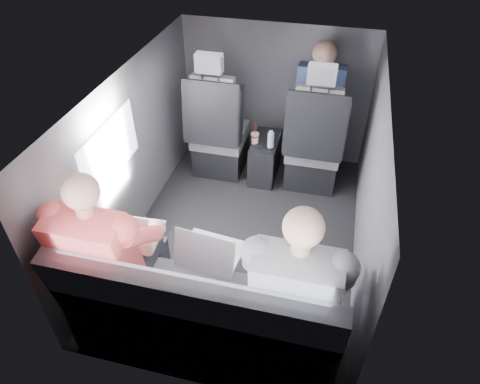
% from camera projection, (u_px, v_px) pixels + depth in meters
% --- Properties ---
extents(floor, '(2.60, 2.60, 0.00)m').
position_uv_depth(floor, '(244.00, 235.00, 3.58)').
color(floor, black).
rests_on(floor, ground).
extents(ceiling, '(2.60, 2.60, 0.00)m').
position_uv_depth(ceiling, '(245.00, 85.00, 2.73)').
color(ceiling, '#B2B2AD').
rests_on(ceiling, panel_back).
extents(panel_left, '(0.02, 2.60, 1.35)m').
position_uv_depth(panel_left, '(132.00, 154.00, 3.33)').
color(panel_left, '#56565B').
rests_on(panel_left, floor).
extents(panel_right, '(0.02, 2.60, 1.35)m').
position_uv_depth(panel_right, '(369.00, 188.00, 2.99)').
color(panel_right, '#56565B').
rests_on(panel_right, floor).
extents(panel_front, '(1.80, 0.02, 1.35)m').
position_uv_depth(panel_front, '(275.00, 94.00, 4.14)').
color(panel_front, '#56565B').
rests_on(panel_front, floor).
extents(panel_back, '(1.80, 0.02, 1.35)m').
position_uv_depth(panel_back, '(185.00, 316.00, 2.18)').
color(panel_back, '#56565B').
rests_on(panel_back, floor).
extents(side_window, '(0.02, 0.75, 0.42)m').
position_uv_depth(side_window, '(111.00, 151.00, 2.95)').
color(side_window, white).
rests_on(side_window, panel_left).
extents(seatbelt, '(0.35, 0.11, 0.59)m').
position_uv_depth(seatbelt, '(317.00, 119.00, 3.50)').
color(seatbelt, black).
rests_on(seatbelt, front_seat_right).
extents(front_seat_left, '(0.52, 0.58, 1.26)m').
position_uv_depth(front_seat_left, '(218.00, 136.00, 4.05)').
color(front_seat_left, black).
rests_on(front_seat_left, floor).
extents(front_seat_right, '(0.52, 0.58, 1.26)m').
position_uv_depth(front_seat_right, '(314.00, 149.00, 3.88)').
color(front_seat_right, black).
rests_on(front_seat_right, floor).
extents(center_console, '(0.24, 0.48, 0.41)m').
position_uv_depth(center_console, '(265.00, 158.00, 4.12)').
color(center_console, black).
rests_on(center_console, floor).
extents(rear_bench, '(1.60, 0.57, 0.92)m').
position_uv_depth(rear_bench, '(203.00, 319.00, 2.59)').
color(rear_bench, '#5D5D62').
rests_on(rear_bench, floor).
extents(soda_cup, '(0.08, 0.08, 0.23)m').
position_uv_depth(soda_cup, '(255.00, 138.00, 3.91)').
color(soda_cup, white).
rests_on(soda_cup, center_console).
extents(water_bottle, '(0.06, 0.06, 0.17)m').
position_uv_depth(water_bottle, '(271.00, 140.00, 3.85)').
color(water_bottle, '#AACEE7').
rests_on(water_bottle, center_console).
extents(laptop_white, '(0.34, 0.32, 0.24)m').
position_uv_depth(laptop_white, '(132.00, 231.00, 2.72)').
color(laptop_white, silver).
rests_on(laptop_white, passenger_rear_left).
extents(laptop_silver, '(0.40, 0.37, 0.26)m').
position_uv_depth(laptop_silver, '(210.00, 251.00, 2.58)').
color(laptop_silver, silver).
rests_on(laptop_silver, rear_bench).
extents(laptop_black, '(0.36, 0.33, 0.25)m').
position_uv_depth(laptop_black, '(296.00, 263.00, 2.51)').
color(laptop_black, black).
rests_on(laptop_black, passenger_rear_right).
extents(passenger_rear_left, '(0.55, 0.66, 1.30)m').
position_uv_depth(passenger_rear_left, '(111.00, 252.00, 2.55)').
color(passenger_rear_left, '#36363B').
rests_on(passenger_rear_left, rear_bench).
extents(passenger_rear_right, '(0.55, 0.66, 1.30)m').
position_uv_depth(passenger_rear_right, '(297.00, 287.00, 2.34)').
color(passenger_rear_right, navy).
rests_on(passenger_rear_right, rear_bench).
extents(passenger_front_right, '(0.42, 0.42, 0.86)m').
position_uv_depth(passenger_front_right, '(319.00, 100.00, 3.86)').
color(passenger_front_right, navy).
rests_on(passenger_front_right, front_seat_right).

